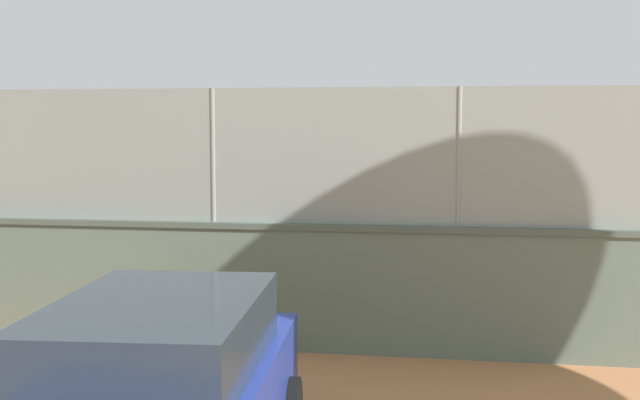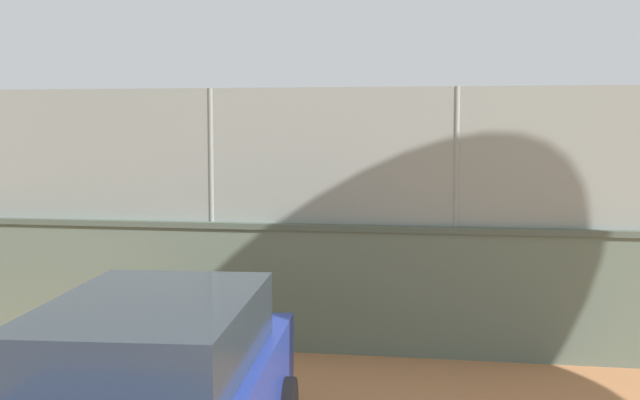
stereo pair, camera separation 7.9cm
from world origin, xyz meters
The scene contains 4 objects.
ground_plane centered at (0.00, 0.00, 0.00)m, with size 260.00×260.00×0.00m, color #B27247.
player_crossing_court centered at (-0.99, 1.78, 0.98)m, with size 0.77×1.28×1.65m.
player_baseline_waiting centered at (-5.44, 4.06, 0.93)m, with size 0.93×0.73×1.59m.
sports_ball centered at (-0.88, 3.81, 1.03)m, with size 0.17×0.17×0.17m, color white.
Camera 1 is at (-3.63, 24.10, 3.05)m, focal length 45.54 mm.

